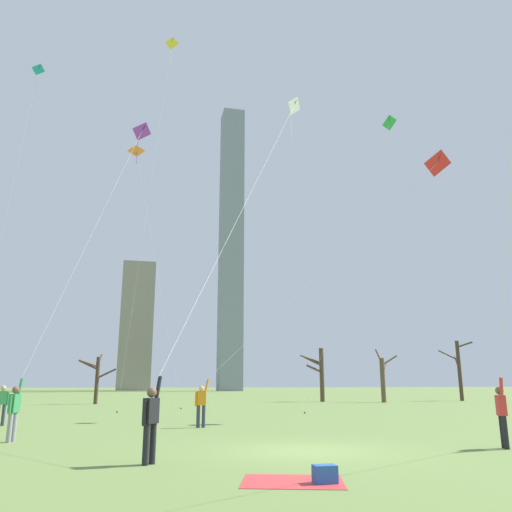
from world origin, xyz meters
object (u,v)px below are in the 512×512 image
Objects in this scene: distant_kite_drifting_right_green at (381,150)px; bare_tree_right_of_center at (383,376)px; picnic_spot at (311,477)px; distant_kite_low_near_trees_teal at (33,94)px; kite_flyer_foreground_left_red at (279,324)px; distant_kite_drifting_left_orange at (139,165)px; bystander_watching_nearby at (2,403)px; kite_flyer_foreground_right_purple at (34,367)px; bare_tree_leftmost at (459,368)px; kite_flyer_midfield_right_white at (192,328)px; distant_kite_high_overhead_yellow at (167,76)px; bare_tree_rightmost at (320,372)px; kite_flyer_midfield_left_blue at (504,362)px; bare_tree_far_right_edge at (97,376)px.

distant_kite_drifting_right_green is 3.70× the size of bare_tree_right_of_center.
bare_tree_right_of_center is at bearing 61.46° from picnic_spot.
distant_kite_drifting_right_green is at bearing -36.07° from distant_kite_low_near_trees_teal.
kite_flyer_foreground_left_red is 3.00× the size of bare_tree_right_of_center.
bystander_watching_nearby is at bearing -111.78° from distant_kite_drifting_left_orange.
kite_flyer_foreground_right_purple is 6.59m from bystander_watching_nearby.
kite_flyer_foreground_right_purple is at bearing 126.29° from picnic_spot.
bystander_watching_nearby is 0.33× the size of bare_tree_right_of_center.
distant_kite_low_near_trees_teal is at bearing 103.40° from bystander_watching_nearby.
bystander_watching_nearby is at bearing -148.38° from bare_tree_leftmost.
kite_flyer_midfield_right_white reaches higher than kite_flyer_foreground_right_purple.
distant_kite_high_overhead_yellow is at bearing -156.31° from bare_tree_leftmost.
kite_flyer_foreground_left_red reaches higher than bare_tree_rightmost.
bystander_watching_nearby is 33.67m from distant_kite_low_near_trees_teal.
kite_flyer_foreground_right_purple is 0.43× the size of distant_kite_low_near_trees_teal.
bare_tree_right_of_center is at bearing 46.46° from kite_flyer_foreground_right_purple.
bystander_watching_nearby is at bearing -124.41° from distant_kite_high_overhead_yellow.
kite_flyer_foreground_left_red reaches higher than kite_flyer_foreground_right_purple.
distant_kite_drifting_left_orange is at bearing -158.96° from bare_tree_right_of_center.
bare_tree_leftmost is at bearing 57.27° from kite_flyer_midfield_left_blue.
kite_flyer_midfield_left_blue is 10.81m from kite_flyer_foreground_left_red.
bare_tree_far_right_edge is 34.95m from bare_tree_leftmost.
distant_kite_drifting_right_green is at bearing -48.87° from bare_tree_far_right_edge.
kite_flyer_foreground_left_red reaches higher than bystander_watching_nearby.
distant_kite_high_overhead_yellow reaches higher than kite_flyer_midfield_right_white.
kite_flyer_foreground_left_red is 20.15m from distant_kite_drifting_left_orange.
bare_tree_leftmost is at bearing 48.55° from distant_kite_drifting_right_green.
distant_kite_high_overhead_yellow is at bearing 74.56° from kite_flyer_foreground_right_purple.
kite_flyer_foreground_left_red is 2.94× the size of bare_tree_rightmost.
kite_flyer_midfield_right_white is 37.50m from bare_tree_right_of_center.
kite_flyer_foreground_left_red is at bearing 76.80° from picnic_spot.
distant_kite_drifting_right_green is 0.68× the size of distant_kite_high_overhead_yellow.
distant_kite_low_near_trees_teal is at bearing -164.16° from bare_tree_far_right_edge.
picnic_spot is 40.38m from bare_tree_right_of_center.
picnic_spot is 0.43× the size of bare_tree_rightmost.
kite_flyer_foreground_left_red is at bearing -136.03° from bare_tree_leftmost.
bare_tree_leftmost is (42.07, 2.13, -23.78)m from distant_kite_low_near_trees_teal.
distant_kite_high_overhead_yellow is 4.50× the size of bare_tree_leftmost.
bystander_watching_nearby is (-14.69, 12.06, -1.34)m from kite_flyer_midfield_left_blue.
kite_flyer_midfield_right_white is at bearing 167.46° from kite_flyer_midfield_left_blue.
kite_flyer_midfield_right_white is 2.73× the size of bare_tree_leftmost.
bare_tree_far_right_edge is (-4.52, 33.04, -0.83)m from kite_flyer_midfield_right_white.
distant_kite_high_overhead_yellow is (-0.28, 19.68, 20.10)m from kite_flyer_midfield_right_white.
kite_flyer_foreground_left_red is at bearing -66.34° from distant_kite_high_overhead_yellow.
bare_tree_leftmost is (30.42, 33.15, 0.06)m from kite_flyer_midfield_right_white.
distant_kite_drifting_right_green is at bearing -131.45° from bare_tree_leftmost.
kite_flyer_midfield_left_blue is 45.52m from distant_kite_low_near_trees_teal.
bystander_watching_nearby is 0.09× the size of distant_kite_drifting_left_orange.
bare_tree_rightmost is 1.19× the size of bare_tree_far_right_edge.
bare_tree_right_of_center is at bearing 54.39° from kite_flyer_foreground_left_red.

